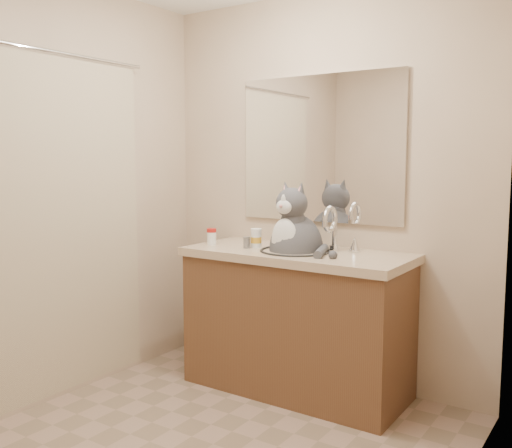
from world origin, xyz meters
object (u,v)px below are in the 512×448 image
Objects in this scene: cat at (295,244)px; grey_canister at (247,242)px; pill_bottle_redcap at (212,236)px; pill_bottle_orange at (256,238)px.

grey_canister is at bearing -157.22° from cat.
cat is 0.30m from grey_canister.
grey_canister is at bearing 2.16° from pill_bottle_redcap.
cat reaches higher than grey_canister.
cat is 6.06× the size of pill_bottle_redcap.
pill_bottle_orange is (-0.26, -0.03, 0.01)m from cat.
pill_bottle_orange is 1.67× the size of grey_canister.
cat is at bearing 16.77° from grey_canister.
pill_bottle_orange is at bearing -167.59° from cat.
pill_bottle_orange is (0.29, 0.07, 0.00)m from pill_bottle_redcap.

